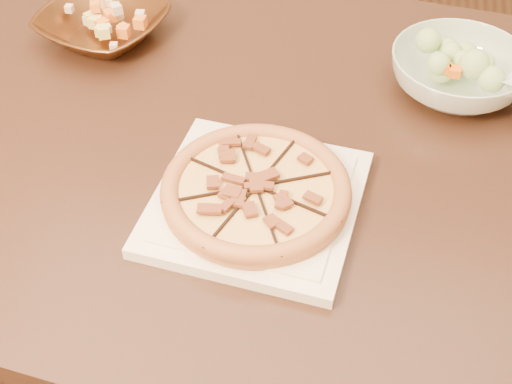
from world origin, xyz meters
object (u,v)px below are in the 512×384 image
at_px(bronze_bowl, 103,26).
at_px(dining_table, 198,169).
at_px(salad_bowl, 458,73).
at_px(plate, 256,202).
at_px(pizza, 256,190).

bearing_deg(bronze_bowl, dining_table, -42.76).
bearing_deg(salad_bowl, plate, -129.89).
bearing_deg(salad_bowl, bronze_bowl, 176.50).
bearing_deg(dining_table, pizza, -51.08).
distance_m(pizza, salad_bowl, 0.41).
bearing_deg(dining_table, bronze_bowl, 137.24).
bearing_deg(pizza, salad_bowl, 50.11).
height_order(pizza, salad_bowl, salad_bowl).
relative_size(pizza, bronze_bowl, 1.21).
bearing_deg(dining_table, salad_bowl, 22.03).
distance_m(pizza, bronze_bowl, 0.49).
bearing_deg(plate, salad_bowl, 50.11).
xyz_separation_m(dining_table, plate, (0.13, -0.16, 0.11)).
xyz_separation_m(dining_table, bronze_bowl, (-0.21, 0.19, 0.12)).
bearing_deg(pizza, bronze_bowl, 133.80).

